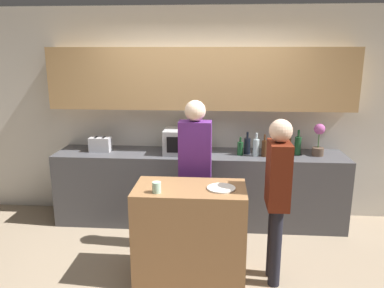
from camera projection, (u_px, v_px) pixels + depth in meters
The scene contains 19 objects.
ground_plane at pixel (191, 285), 3.54m from camera, with size 14.00×14.00×0.00m, color gray.
back_wall at pixel (201, 101), 4.78m from camera, with size 6.40×0.40×2.70m.
back_counter at pixel (199, 188), 4.78m from camera, with size 3.60×0.62×0.91m.
kitchen_island at pixel (190, 233), 3.58m from camera, with size 1.04×0.56×0.93m.
microwave at pixel (185, 141), 4.64m from camera, with size 0.52×0.39×0.30m.
toaster at pixel (100, 144), 4.73m from camera, with size 0.26×0.16×0.18m.
potted_plant at pixel (319, 140), 4.51m from camera, with size 0.14×0.14×0.39m.
bottle_0 at pixel (240, 148), 4.56m from camera, with size 0.07×0.07×0.22m.
bottle_1 at pixel (247, 146), 4.61m from camera, with size 0.08×0.08×0.28m.
bottle_2 at pixel (256, 147), 4.51m from camera, with size 0.08×0.08×0.29m.
bottle_3 at pixel (264, 148), 4.50m from camera, with size 0.07×0.07×0.27m.
bottle_4 at pixel (274, 145), 4.53m from camera, with size 0.08×0.08×0.33m.
bottle_5 at pixel (280, 147), 4.60m from camera, with size 0.07×0.07×0.22m.
bottle_6 at pixel (288, 145), 4.60m from camera, with size 0.08×0.08×0.29m.
bottle_7 at pixel (298, 145), 4.57m from camera, with size 0.08×0.08×0.31m.
plate_on_island at pixel (221, 188), 3.41m from camera, with size 0.26×0.26×0.01m.
cup_0 at pixel (157, 187), 3.32m from camera, with size 0.08×0.08×0.10m.
person_left at pixel (195, 163), 3.97m from camera, with size 0.34×0.22×1.67m.
person_center at pixel (277, 189), 3.40m from camera, with size 0.21×0.34×1.58m.
Camera 1 is at (0.25, -3.10, 2.15)m, focal length 35.00 mm.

